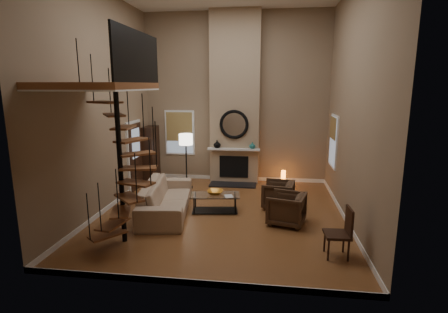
# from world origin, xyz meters

# --- Properties ---
(ground) EXTENTS (6.00, 6.50, 0.01)m
(ground) POSITION_xyz_m (0.00, 0.00, -0.01)
(ground) COLOR #9A6031
(ground) RESTS_ON ground
(back_wall) EXTENTS (6.00, 0.02, 5.50)m
(back_wall) POSITION_xyz_m (0.00, 3.25, 2.75)
(back_wall) COLOR #8C745A
(back_wall) RESTS_ON ground
(front_wall) EXTENTS (6.00, 0.02, 5.50)m
(front_wall) POSITION_xyz_m (0.00, -3.25, 2.75)
(front_wall) COLOR #8C745A
(front_wall) RESTS_ON ground
(left_wall) EXTENTS (0.02, 6.50, 5.50)m
(left_wall) POSITION_xyz_m (-3.00, 0.00, 2.75)
(left_wall) COLOR #8C745A
(left_wall) RESTS_ON ground
(right_wall) EXTENTS (0.02, 6.50, 5.50)m
(right_wall) POSITION_xyz_m (3.00, 0.00, 2.75)
(right_wall) COLOR #8C745A
(right_wall) RESTS_ON ground
(baseboard_back) EXTENTS (6.00, 0.02, 0.12)m
(baseboard_back) POSITION_xyz_m (0.00, 3.24, 0.06)
(baseboard_back) COLOR white
(baseboard_back) RESTS_ON ground
(baseboard_front) EXTENTS (6.00, 0.02, 0.12)m
(baseboard_front) POSITION_xyz_m (0.00, -3.24, 0.06)
(baseboard_front) COLOR white
(baseboard_front) RESTS_ON ground
(baseboard_left) EXTENTS (0.02, 6.50, 0.12)m
(baseboard_left) POSITION_xyz_m (-2.99, 0.00, 0.06)
(baseboard_left) COLOR white
(baseboard_left) RESTS_ON ground
(baseboard_right) EXTENTS (0.02, 6.50, 0.12)m
(baseboard_right) POSITION_xyz_m (2.99, 0.00, 0.06)
(baseboard_right) COLOR white
(baseboard_right) RESTS_ON ground
(chimney_breast) EXTENTS (1.60, 0.38, 5.50)m
(chimney_breast) POSITION_xyz_m (0.00, 3.06, 2.75)
(chimney_breast) COLOR #9E8567
(chimney_breast) RESTS_ON ground
(hearth) EXTENTS (1.50, 0.60, 0.04)m
(hearth) POSITION_xyz_m (0.00, 2.57, 0.02)
(hearth) COLOR black
(hearth) RESTS_ON ground
(firebox) EXTENTS (0.95, 0.02, 0.72)m
(firebox) POSITION_xyz_m (0.00, 2.86, 0.55)
(firebox) COLOR black
(firebox) RESTS_ON chimney_breast
(mantel) EXTENTS (1.70, 0.18, 0.06)m
(mantel) POSITION_xyz_m (0.00, 2.78, 1.15)
(mantel) COLOR white
(mantel) RESTS_ON chimney_breast
(mirror_frame) EXTENTS (0.94, 0.10, 0.94)m
(mirror_frame) POSITION_xyz_m (0.00, 2.84, 1.95)
(mirror_frame) COLOR black
(mirror_frame) RESTS_ON chimney_breast
(mirror_disc) EXTENTS (0.80, 0.01, 0.80)m
(mirror_disc) POSITION_xyz_m (0.00, 2.85, 1.95)
(mirror_disc) COLOR white
(mirror_disc) RESTS_ON chimney_breast
(vase_left) EXTENTS (0.24, 0.24, 0.25)m
(vase_left) POSITION_xyz_m (-0.55, 2.82, 1.30)
(vase_left) COLOR black
(vase_left) RESTS_ON mantel
(vase_right) EXTENTS (0.20, 0.20, 0.21)m
(vase_right) POSITION_xyz_m (0.60, 2.82, 1.28)
(vase_right) COLOR #1B615F
(vase_right) RESTS_ON mantel
(window_back) EXTENTS (1.02, 0.06, 1.52)m
(window_back) POSITION_xyz_m (-1.90, 3.22, 1.62)
(window_back) COLOR white
(window_back) RESTS_ON back_wall
(window_right) EXTENTS (0.06, 1.02, 1.52)m
(window_right) POSITION_xyz_m (2.97, 2.00, 1.63)
(window_right) COLOR white
(window_right) RESTS_ON right_wall
(entry_door) EXTENTS (0.10, 1.05, 2.16)m
(entry_door) POSITION_xyz_m (-2.95, 1.80, 1.05)
(entry_door) COLOR white
(entry_door) RESTS_ON ground
(loft) EXTENTS (1.70, 2.20, 1.09)m
(loft) POSITION_xyz_m (-2.04, -1.80, 3.24)
(loft) COLOR brown
(loft) RESTS_ON left_wall
(spiral_stair) EXTENTS (1.47, 1.47, 4.06)m
(spiral_stair) POSITION_xyz_m (-1.78, -1.79, 1.78)
(spiral_stair) COLOR black
(spiral_stair) RESTS_ON ground
(hutch) EXTENTS (0.37, 0.79, 1.78)m
(hutch) POSITION_xyz_m (-2.81, 2.82, 0.95)
(hutch) COLOR black
(hutch) RESTS_ON ground
(sofa) EXTENTS (1.44, 2.84, 0.79)m
(sofa) POSITION_xyz_m (-1.42, -0.07, 0.40)
(sofa) COLOR tan
(sofa) RESTS_ON ground
(armchair_near) EXTENTS (0.91, 0.89, 0.73)m
(armchair_near) POSITION_xyz_m (1.48, 0.64, 0.35)
(armchair_near) COLOR #452F20
(armchair_near) RESTS_ON ground
(armchair_far) EXTENTS (1.00, 0.99, 0.75)m
(armchair_far) POSITION_xyz_m (1.65, -0.42, 0.35)
(armchair_far) COLOR #452F20
(armchair_far) RESTS_ON ground
(coffee_table) EXTENTS (1.32, 0.79, 0.46)m
(coffee_table) POSITION_xyz_m (-0.20, 0.16, 0.28)
(coffee_table) COLOR silver
(coffee_table) RESTS_ON ground
(bowl) EXTENTS (0.41, 0.41, 0.10)m
(bowl) POSITION_xyz_m (-0.20, 0.21, 0.50)
(bowl) COLOR orange
(bowl) RESTS_ON coffee_table
(book) EXTENTS (0.27, 0.31, 0.03)m
(book) POSITION_xyz_m (0.15, 0.01, 0.46)
(book) COLOR gray
(book) RESTS_ON coffee_table
(floor_lamp) EXTENTS (0.42, 0.42, 1.74)m
(floor_lamp) POSITION_xyz_m (-1.42, 2.12, 1.41)
(floor_lamp) COLOR black
(floor_lamp) RESTS_ON ground
(accent_lamp) EXTENTS (0.15, 0.15, 0.52)m
(accent_lamp) POSITION_xyz_m (1.61, 2.71, 0.25)
(accent_lamp) COLOR orange
(accent_lamp) RESTS_ON ground
(side_chair) EXTENTS (0.48, 0.48, 0.98)m
(side_chair) POSITION_xyz_m (2.54, -1.90, 0.53)
(side_chair) COLOR black
(side_chair) RESTS_ON ground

